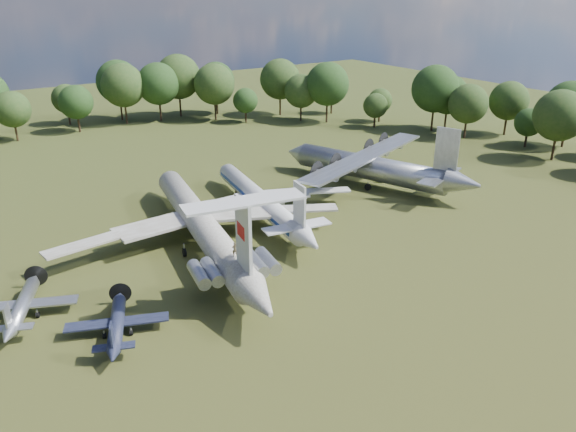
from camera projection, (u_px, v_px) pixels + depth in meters
ground at (213, 257)px, 75.21m from camera, size 300.00×300.00×0.00m
il62_airliner at (202, 229)px, 77.21m from camera, size 49.91×59.84×5.24m
tu104_jet at (259, 203)px, 87.84m from camera, size 37.47×46.09×4.16m
an12_transport at (370, 171)px, 100.74m from camera, size 48.89×51.48×5.44m
small_prop_west at (117, 326)px, 58.17m from camera, size 15.10×17.26×2.11m
small_prop_northwest at (23, 308)px, 61.24m from camera, size 16.43×18.62×2.26m
person_on_il62 at (235, 249)px, 63.47m from camera, size 0.72×0.58×1.72m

